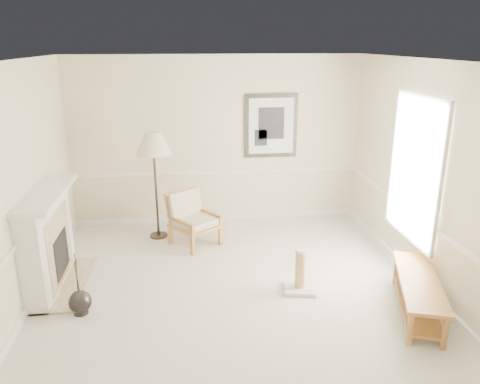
% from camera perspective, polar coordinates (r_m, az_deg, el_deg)
% --- Properties ---
extents(ground, '(5.50, 5.50, 0.00)m').
position_cam_1_polar(ground, '(6.09, -0.83, -12.69)').
color(ground, silver).
rests_on(ground, ground).
extents(room, '(5.04, 5.54, 2.92)m').
position_cam_1_polar(room, '(5.48, 0.43, 4.87)').
color(room, beige).
rests_on(room, ground).
extents(fireplace, '(0.64, 1.64, 1.31)m').
position_cam_1_polar(fireplace, '(6.57, -22.32, -5.50)').
color(fireplace, white).
rests_on(fireplace, ground).
extents(floor_vase, '(0.27, 0.27, 0.80)m').
position_cam_1_polar(floor_vase, '(6.01, -18.92, -12.63)').
color(floor_vase, black).
rests_on(floor_vase, ground).
extents(armchair, '(0.92, 0.92, 0.84)m').
position_cam_1_polar(armchair, '(7.47, -6.00, -2.93)').
color(armchair, '#AA7437').
rests_on(armchair, ground).
extents(floor_lamp, '(0.68, 0.68, 1.75)m').
position_cam_1_polar(floor_lamp, '(7.48, -10.50, 5.49)').
color(floor_lamp, black).
rests_on(floor_lamp, ground).
extents(bench, '(0.91, 1.58, 0.43)m').
position_cam_1_polar(bench, '(6.04, 20.94, -11.14)').
color(bench, '#AA7437').
rests_on(bench, ground).
extents(scratching_post, '(0.46, 0.46, 0.58)m').
position_cam_1_polar(scratching_post, '(6.22, 7.31, -10.26)').
color(scratching_post, silver).
rests_on(scratching_post, ground).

